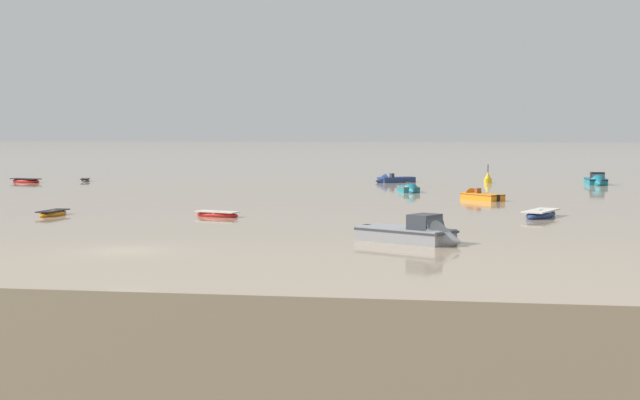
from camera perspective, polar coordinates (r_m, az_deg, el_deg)
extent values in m
plane|color=tan|center=(50.02, -11.57, -3.00)|extent=(800.00, 800.00, 0.00)
ellipsoid|color=red|center=(116.34, -17.23, 1.09)|extent=(4.29, 2.63, 0.64)
cube|color=black|center=(116.33, -17.23, 1.22)|extent=(3.98, 2.50, 0.09)
cube|color=black|center=(116.33, -17.23, 1.17)|extent=(0.65, 1.27, 0.06)
ellipsoid|color=gray|center=(116.77, -13.91, 1.15)|extent=(1.89, 3.14, 0.47)
cube|color=black|center=(116.76, -13.91, 1.24)|extent=(1.80, 2.91, 0.06)
cube|color=black|center=(116.76, -13.91, 1.21)|extent=(0.93, 0.46, 0.05)
cube|color=navy|center=(111.57, 4.62, 1.17)|extent=(4.43, 3.79, 0.82)
cone|color=navy|center=(110.49, 3.64, 1.14)|extent=(2.01, 2.10, 1.65)
cube|color=#33383F|center=(111.53, 4.60, 1.33)|extent=(4.52, 3.87, 0.09)
cube|color=#33383F|center=(111.22, 4.33, 1.49)|extent=(0.61, 0.66, 0.46)
cube|color=black|center=(112.59, 5.52, 1.25)|extent=(0.40, 0.42, 0.58)
cube|color=orange|center=(84.79, 9.72, 0.13)|extent=(3.89, 4.08, 0.78)
cone|color=orange|center=(86.34, 8.79, 0.21)|extent=(2.01, 1.98, 1.57)
cube|color=brown|center=(84.81, 9.71, 0.33)|extent=(3.97, 4.17, 0.09)
cube|color=brown|center=(85.20, 9.45, 0.56)|extent=(0.62, 0.61, 0.44)
cube|color=black|center=(83.35, 10.62, 0.12)|extent=(0.40, 0.39, 0.56)
cube|color=#197084|center=(111.68, 16.21, 1.03)|extent=(2.06, 4.78, 0.93)
cone|color=#197084|center=(109.23, 16.39, 0.96)|extent=(1.90, 1.52, 1.87)
cube|color=black|center=(111.61, 16.21, 1.21)|extent=(2.10, 4.89, 0.10)
cube|color=black|center=(110.52, 16.30, 1.43)|extent=(1.50, 1.17, 0.73)
cube|color=#384751|center=(109.95, 16.34, 1.44)|extent=(1.42, 0.29, 0.58)
cube|color=black|center=(113.96, 16.04, 1.17)|extent=(0.38, 0.30, 0.66)
ellipsoid|color=orange|center=(71.54, -15.73, -0.80)|extent=(1.38, 3.44, 0.53)
cube|color=black|center=(71.52, -15.73, -0.62)|extent=(1.34, 3.17, 0.07)
cube|color=black|center=(71.53, -15.73, -0.68)|extent=(1.05, 0.28, 0.05)
cube|color=gray|center=(53.02, 5.11, -2.23)|extent=(5.78, 4.67, 1.06)
cone|color=gray|center=(51.49, 7.70, -2.45)|extent=(2.53, 2.69, 2.13)
cube|color=#33383F|center=(52.94, 5.17, -1.81)|extent=(5.91, 4.77, 0.12)
cube|color=#33383F|center=(52.21, 6.29, -1.30)|extent=(1.97, 2.11, 0.83)
cube|color=#384751|center=(51.85, 6.88, -1.28)|extent=(1.07, 1.54, 0.66)
cube|color=black|center=(54.53, 2.83, -1.87)|extent=(0.50, 0.53, 0.75)
cube|color=#197084|center=(95.05, 5.31, 0.61)|extent=(2.53, 4.16, 0.76)
cone|color=#197084|center=(93.07, 5.54, 0.53)|extent=(1.78, 1.56, 1.53)
cube|color=brown|center=(94.99, 5.32, 0.78)|extent=(2.59, 4.25, 0.08)
cube|color=brown|center=(94.43, 5.38, 0.95)|extent=(0.58, 0.46, 0.42)
cube|color=black|center=(96.90, 5.10, 0.75)|extent=(0.35, 0.31, 0.54)
ellipsoid|color=navy|center=(69.26, 13.11, -0.88)|extent=(3.18, 4.84, 0.72)
cube|color=silver|center=(69.24, 13.11, -0.62)|extent=(3.01, 4.49, 0.10)
cube|color=silver|center=(69.25, 13.11, -0.71)|extent=(1.42, 0.80, 0.07)
ellipsoid|color=red|center=(68.35, -6.19, -0.89)|extent=(3.62, 2.13, 0.54)
cube|color=silver|center=(68.33, -6.19, -0.70)|extent=(3.35, 2.03, 0.07)
cube|color=silver|center=(68.33, -6.19, -0.77)|extent=(0.52, 1.07, 0.05)
cylinder|color=gold|center=(111.84, 10.04, 1.11)|extent=(0.90, 0.90, 0.70)
cone|color=gold|center=(111.80, 10.04, 1.47)|extent=(0.72, 0.72, 0.70)
cylinder|color=black|center=(111.77, 10.05, 1.88)|extent=(0.10, 0.10, 0.90)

